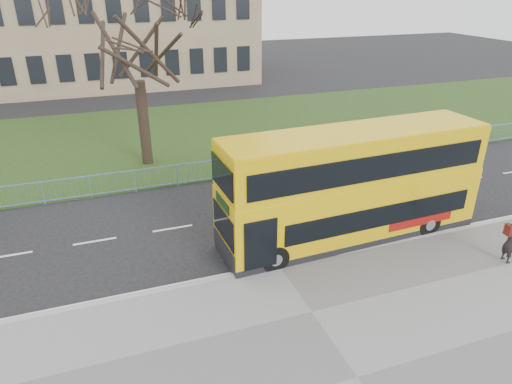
# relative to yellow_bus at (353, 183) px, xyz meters

# --- Properties ---
(ground) EXTENTS (120.00, 120.00, 0.00)m
(ground) POSITION_rel_yellow_bus_xyz_m (-3.36, 0.41, -2.27)
(ground) COLOR black
(ground) RESTS_ON ground
(pavement) EXTENTS (80.00, 10.50, 0.12)m
(pavement) POSITION_rel_yellow_bus_xyz_m (-3.36, -6.34, -2.21)
(pavement) COLOR slate
(pavement) RESTS_ON ground
(kerb) EXTENTS (80.00, 0.20, 0.14)m
(kerb) POSITION_rel_yellow_bus_xyz_m (-3.36, -1.14, -2.20)
(kerb) COLOR #9D9C9F
(kerb) RESTS_ON ground
(grass_verge) EXTENTS (80.00, 15.40, 0.08)m
(grass_verge) POSITION_rel_yellow_bus_xyz_m (-3.36, 14.71, -2.23)
(grass_verge) COLOR #203C15
(grass_verge) RESTS_ON ground
(guard_railing) EXTENTS (40.00, 0.12, 1.10)m
(guard_railing) POSITION_rel_yellow_bus_xyz_m (-3.36, 7.01, -1.72)
(guard_railing) COLOR #6999BC
(guard_railing) RESTS_ON ground
(bare_tree) EXTENTS (7.38, 7.38, 10.54)m
(bare_tree) POSITION_rel_yellow_bus_xyz_m (-6.36, 10.41, 3.08)
(bare_tree) COLOR black
(bare_tree) RESTS_ON grass_verge
(civic_building) EXTENTS (30.00, 15.00, 14.00)m
(civic_building) POSITION_rel_yellow_bus_xyz_m (-8.36, 35.41, 4.73)
(civic_building) COLOR #866E55
(civic_building) RESTS_ON ground
(yellow_bus) EXTENTS (10.20, 2.82, 4.24)m
(yellow_bus) POSITION_rel_yellow_bus_xyz_m (0.00, 0.00, 0.00)
(yellow_bus) COLOR #E2B409
(yellow_bus) RESTS_ON ground
(pedestrian) EXTENTS (0.39, 0.57, 1.50)m
(pedestrian) POSITION_rel_yellow_bus_xyz_m (4.28, -3.53, -1.40)
(pedestrian) COLOR black
(pedestrian) RESTS_ON pavement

